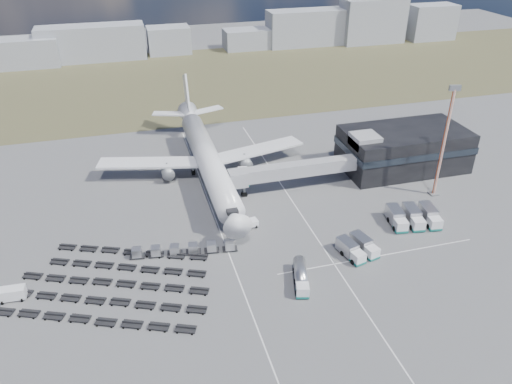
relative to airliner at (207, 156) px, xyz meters
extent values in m
plane|color=#565659|center=(0.00, -32.38, -5.29)|extent=(420.00, 420.00, 0.00)
cube|color=#444328|center=(0.00, 77.62, -5.29)|extent=(420.00, 90.00, 0.01)
cube|color=silver|center=(-2.00, -27.38, -5.29)|extent=(0.25, 110.00, 0.01)
cube|color=silver|center=(16.00, -27.38, -5.29)|extent=(0.25, 110.00, 0.01)
cube|color=silver|center=(25.00, -40.38, -5.29)|extent=(40.00, 0.25, 0.01)
cube|color=black|center=(48.00, -8.38, -0.29)|extent=(30.00, 16.00, 10.00)
cube|color=#262D38|center=(48.00, -8.38, 0.91)|extent=(30.40, 16.40, 1.60)
cube|color=#939399|center=(36.00, -10.38, 4.21)|extent=(6.00, 6.00, 3.00)
cube|color=#939399|center=(18.10, -11.88, -0.19)|extent=(29.80, 3.00, 3.00)
cube|color=#939399|center=(4.70, -12.38, -0.19)|extent=(4.00, 3.60, 3.40)
cylinder|color=slate|center=(6.20, -11.88, -2.74)|extent=(0.70, 0.70, 5.10)
cylinder|color=black|center=(6.20, -11.88, -4.84)|extent=(1.40, 0.90, 1.40)
cylinder|color=white|center=(0.00, -2.38, 0.01)|extent=(5.60, 48.00, 5.60)
cone|color=white|center=(0.00, -28.88, 0.01)|extent=(5.60, 5.00, 5.60)
cone|color=white|center=(0.00, 25.62, 0.81)|extent=(5.60, 8.00, 5.60)
cube|color=black|center=(0.00, -26.88, 0.81)|extent=(2.20, 2.00, 0.80)
cube|color=white|center=(-13.00, 2.62, -1.19)|extent=(25.59, 11.38, 0.50)
cube|color=white|center=(13.00, 2.62, -1.19)|extent=(25.59, 11.38, 0.50)
cylinder|color=slate|center=(-9.50, 0.62, -2.89)|extent=(3.00, 5.00, 3.00)
cylinder|color=slate|center=(9.50, 0.62, -2.89)|extent=(3.00, 5.00, 3.00)
cube|color=white|center=(-5.50, 27.62, 1.21)|extent=(9.49, 5.63, 0.35)
cube|color=white|center=(5.50, 27.62, 1.21)|extent=(9.49, 5.63, 0.35)
cube|color=white|center=(0.00, 28.62, 6.51)|extent=(0.50, 9.06, 11.45)
cylinder|color=slate|center=(0.00, -23.38, -4.04)|extent=(0.50, 0.50, 2.50)
cylinder|color=slate|center=(-3.20, 1.62, -4.04)|extent=(0.60, 0.60, 2.50)
cylinder|color=slate|center=(3.20, 1.62, -4.04)|extent=(0.60, 0.60, 2.50)
cylinder|color=black|center=(0.00, -23.38, -4.79)|extent=(0.50, 1.20, 1.20)
cube|color=#9498A2|center=(-57.28, 113.93, 0.39)|extent=(34.69, 12.00, 11.36)
cube|color=#9498A2|center=(-26.76, 117.22, 1.86)|extent=(43.74, 12.00, 14.31)
cube|color=#9498A2|center=(5.73, 120.07, 0.43)|extent=(18.37, 12.00, 11.44)
cube|color=#9498A2|center=(43.74, 118.75, -0.95)|extent=(26.10, 12.00, 8.69)
cube|color=#9498A2|center=(76.67, 117.45, 2.70)|extent=(51.11, 12.00, 15.98)
cube|color=#9498A2|center=(101.44, 113.97, 4.77)|extent=(30.09, 12.00, 20.13)
cube|color=#9498A2|center=(132.27, 112.76, 2.85)|extent=(22.70, 12.00, 16.29)
cube|color=white|center=(7.31, -46.94, -4.00)|extent=(2.63, 2.63, 2.05)
cube|color=#12665E|center=(7.31, -46.94, -4.80)|extent=(2.74, 2.74, 0.45)
cylinder|color=#B3B4B8|center=(8.48, -42.74, -3.60)|extent=(3.93, 7.03, 2.23)
cube|color=slate|center=(8.48, -42.74, -4.62)|extent=(3.84, 7.01, 0.31)
cylinder|color=black|center=(8.12, -44.02, -4.85)|extent=(2.49, 1.56, 0.98)
cube|color=white|center=(4.00, -24.38, -4.50)|extent=(3.85, 2.52, 1.59)
cube|color=white|center=(-39.66, -34.66, -4.12)|extent=(4.48, 2.19, 2.34)
cube|color=white|center=(7.77, -5.32, -3.80)|extent=(2.98, 5.86, 2.62)
cube|color=#12665E|center=(7.77, -5.32, -4.87)|extent=(3.09, 5.97, 0.42)
cube|color=white|center=(20.29, -41.27, -4.04)|extent=(2.63, 2.56, 2.11)
cube|color=#12665E|center=(20.29, -41.27, -4.86)|extent=(2.75, 2.68, 0.43)
cube|color=#B3B4B8|center=(19.52, -38.00, -3.66)|extent=(3.26, 4.83, 2.50)
cube|color=white|center=(23.47, -40.52, -4.04)|extent=(2.63, 2.56, 2.11)
cube|color=#12665E|center=(23.47, -40.52, -4.86)|extent=(2.75, 2.68, 0.43)
cube|color=#B3B4B8|center=(22.70, -37.25, -3.66)|extent=(3.26, 4.83, 2.50)
cube|color=white|center=(33.15, -34.05, -3.92)|extent=(2.76, 2.67, 2.32)
cube|color=#12665E|center=(33.15, -34.05, -4.82)|extent=(2.88, 2.79, 0.47)
cube|color=#B3B4B8|center=(33.72, -30.41, -3.50)|extent=(3.26, 5.19, 2.74)
cube|color=white|center=(36.69, -34.61, -3.92)|extent=(2.76, 2.67, 2.32)
cube|color=#12665E|center=(36.69, -34.61, -4.82)|extent=(2.88, 2.79, 0.47)
cube|color=#B3B4B8|center=(37.26, -30.97, -3.50)|extent=(3.26, 5.19, 2.74)
cube|color=white|center=(40.23, -35.17, -3.92)|extent=(2.76, 2.67, 2.32)
cube|color=#12665E|center=(40.23, -35.17, -4.82)|extent=(2.88, 2.79, 0.47)
cube|color=#B3B4B8|center=(40.80, -31.52, -3.50)|extent=(3.26, 5.19, 2.74)
cube|color=black|center=(-18.78, -28.56, -4.97)|extent=(3.04, 2.12, 0.20)
cube|color=#B3B4B8|center=(-18.78, -28.56, -4.04)|extent=(1.97, 1.97, 1.63)
cube|color=black|center=(-15.34, -29.05, -4.97)|extent=(3.04, 2.12, 0.20)
cube|color=#B3B4B8|center=(-15.34, -29.05, -4.04)|extent=(1.97, 1.97, 1.63)
cube|color=black|center=(-11.89, -29.54, -4.97)|extent=(3.04, 2.12, 0.20)
cube|color=#B3B4B8|center=(-11.89, -29.54, -4.04)|extent=(1.97, 1.97, 1.63)
cube|color=black|center=(-8.45, -30.03, -4.97)|extent=(3.04, 2.12, 0.20)
cube|color=#B3B4B8|center=(-8.45, -30.03, -4.04)|extent=(1.97, 1.97, 1.63)
cube|color=black|center=(-5.00, -30.52, -4.97)|extent=(3.04, 2.12, 0.20)
cube|color=#B3B4B8|center=(-5.00, -30.52, -4.04)|extent=(1.97, 1.97, 1.63)
cube|color=black|center=(-1.56, -31.01, -4.97)|extent=(3.04, 2.12, 0.20)
cube|color=#B3B4B8|center=(-1.56, -31.01, -4.04)|extent=(1.97, 1.97, 1.63)
cube|color=black|center=(-26.75, -43.63, -4.90)|extent=(32.45, 15.07, 0.78)
cube|color=black|center=(-24.97, -39.46, -4.90)|extent=(32.45, 15.07, 0.78)
cube|color=black|center=(-23.19, -35.28, -4.90)|extent=(32.45, 15.07, 0.78)
cube|color=black|center=(-21.41, -31.10, -4.90)|extent=(28.47, 13.37, 0.78)
cube|color=black|center=(-19.63, -26.93, -4.90)|extent=(28.47, 13.37, 0.78)
cylinder|color=#C2461F|center=(48.19, -22.66, 7.09)|extent=(0.69, 0.69, 24.77)
cube|color=slate|center=(48.19, -22.66, 19.78)|extent=(2.45, 1.12, 1.19)
cube|color=#565659|center=(48.19, -22.66, -5.14)|extent=(1.98, 1.98, 0.30)
camera|label=1|loc=(-17.53, -106.80, 52.06)|focal=35.00mm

